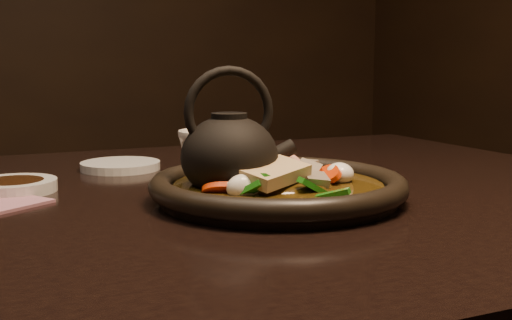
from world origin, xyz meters
name	(u,v)px	position (x,y,z in m)	size (l,w,h in m)	color
table	(55,270)	(0.00, 0.00, 0.67)	(1.60, 0.90, 0.75)	black
plate	(278,188)	(0.25, -0.08, 0.77)	(0.31, 0.31, 0.03)	black
stirfry	(278,183)	(0.25, -0.08, 0.77)	(0.20, 0.19, 0.06)	#322209
soy_dish	(13,186)	(-0.03, 0.10, 0.76)	(0.11, 0.11, 0.02)	silver
saucer_right	(121,166)	(0.13, 0.22, 0.76)	(0.12, 0.12, 0.01)	silver
tea_cup	(205,153)	(0.22, 0.09, 0.79)	(0.08, 0.07, 0.08)	#F0E2CF
teapot	(230,152)	(0.20, -0.06, 0.81)	(0.14, 0.12, 0.16)	black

